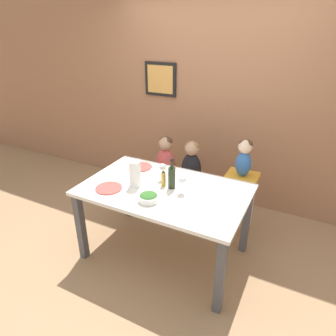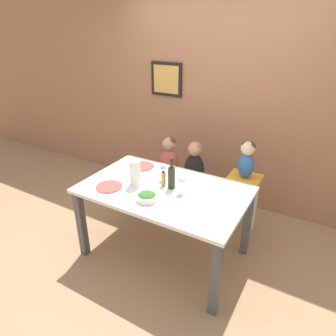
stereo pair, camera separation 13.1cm
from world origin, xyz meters
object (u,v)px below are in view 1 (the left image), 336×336
object	(u,v)px
wine_glass_far	(162,168)
chair_far_left	(166,183)
person_child_left	(165,158)
person_child_center	(191,163)
person_baby_right	(244,156)
chair_far_center	(190,189)
dinner_plate_front_left	(109,188)
chair_right_highchair	(240,188)
salad_bowl_large	(149,197)
paper_towel_roll	(135,173)
dinner_plate_back_left	(140,167)
wine_glass_near	(182,181)
wine_bottle	(172,177)

from	to	relation	value
wine_glass_far	chair_far_left	bearing A→B (deg)	115.05
person_child_left	person_child_center	bearing A→B (deg)	0.00
chair_far_left	person_baby_right	distance (m)	1.08
chair_far_center	dinner_plate_front_left	distance (m)	1.16
chair_right_highchair	salad_bowl_large	world-z (taller)	salad_bowl_large
paper_towel_roll	dinner_plate_back_left	distance (m)	0.42
chair_far_left	person_child_center	world-z (taller)	person_child_center
person_child_left	dinner_plate_front_left	xyz separation A→B (m)	(-0.08, -1.00, 0.07)
chair_far_center	paper_towel_roll	distance (m)	1.01
chair_right_highchair	wine_glass_near	xyz separation A→B (m)	(-0.37, -0.76, 0.36)
chair_right_highchair	wine_glass_near	world-z (taller)	wine_glass_near
chair_far_center	wine_glass_near	size ratio (longest dim) A/B	2.55
chair_right_highchair	salad_bowl_large	distance (m)	1.19
chair_far_center	person_baby_right	world-z (taller)	person_baby_right
dinner_plate_front_left	person_baby_right	bearing A→B (deg)	44.67
wine_glass_far	dinner_plate_front_left	bearing A→B (deg)	-132.55
chair_far_left	person_baby_right	world-z (taller)	person_baby_right
chair_right_highchair	paper_towel_roll	size ratio (longest dim) A/B	2.78
chair_far_left	wine_bottle	xyz separation A→B (m)	(0.44, -0.71, 0.52)
chair_far_left	wine_bottle	distance (m)	0.98
wine_bottle	paper_towel_roll	size ratio (longest dim) A/B	1.19
wine_glass_near	dinner_plate_back_left	bearing A→B (deg)	154.83
wine_bottle	chair_right_highchair	bearing A→B (deg)	55.29
person_baby_right	paper_towel_roll	size ratio (longest dim) A/B	1.63
person_baby_right	dinner_plate_front_left	xyz separation A→B (m)	(-1.01, -1.00, -0.14)
person_child_center	dinner_plate_front_left	size ratio (longest dim) A/B	2.19
person_child_center	chair_far_left	bearing A→B (deg)	-179.82
wine_bottle	chair_far_center	bearing A→B (deg)	97.91
wine_glass_far	paper_towel_roll	bearing A→B (deg)	-128.11
person_child_left	dinner_plate_back_left	bearing A→B (deg)	-97.86
chair_far_left	chair_right_highchair	bearing A→B (deg)	0.00
salad_bowl_large	dinner_plate_front_left	size ratio (longest dim) A/B	0.73
chair_far_left	person_child_center	size ratio (longest dim) A/B	0.81
chair_right_highchair	wine_bottle	distance (m)	0.93
wine_bottle	salad_bowl_large	distance (m)	0.32
chair_right_highchair	person_child_center	xyz separation A→B (m)	(-0.59, 0.00, 0.17)
chair_far_center	paper_towel_roll	xyz separation A→B (m)	(-0.23, -0.82, 0.53)
chair_right_highchair	paper_towel_roll	bearing A→B (deg)	-134.92
chair_far_center	person_child_center	xyz separation A→B (m)	(0.00, 0.00, 0.35)
wine_bottle	wine_glass_near	size ratio (longest dim) A/B	1.73
wine_glass_near	salad_bowl_large	size ratio (longest dim) A/B	0.95
paper_towel_roll	person_baby_right	bearing A→B (deg)	45.14
wine_bottle	dinner_plate_back_left	bearing A→B (deg)	153.45
salad_bowl_large	wine_glass_near	bearing A→B (deg)	52.08
person_child_center	person_child_left	bearing A→B (deg)	180.00
wine_glass_near	dinner_plate_front_left	xyz separation A→B (m)	(-0.64, -0.24, -0.12)
person_baby_right	dinner_plate_back_left	distance (m)	1.11
person_baby_right	wine_bottle	bearing A→B (deg)	-124.65
wine_bottle	wine_glass_near	world-z (taller)	wine_bottle
paper_towel_roll	dinner_plate_front_left	xyz separation A→B (m)	(-0.19, -0.17, -0.12)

